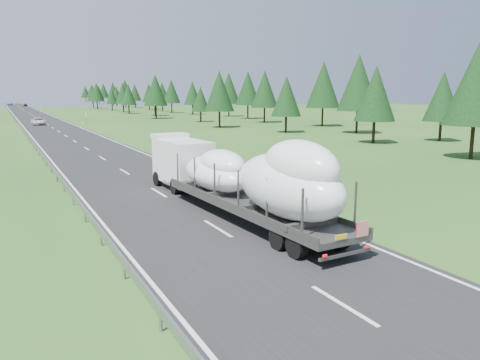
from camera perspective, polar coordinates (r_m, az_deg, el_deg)
name	(u,v)px	position (r m, az deg, el deg)	size (l,w,h in m)	color
ground	(218,229)	(21.93, -2.75, -5.96)	(400.00, 400.00, 0.00)	#284E1A
road_surface	(40,120)	(119.63, -23.19, 6.73)	(10.00, 400.00, 0.02)	black
guardrail	(15,118)	(119.28, -25.76, 6.81)	(0.10, 400.00, 0.76)	slate
marker_posts	(47,110)	(174.91, -22.45, 7.90)	(0.13, 350.08, 1.00)	silver
highway_sign	(86,115)	(100.51, -18.26, 7.50)	(0.08, 0.90, 2.60)	slate
tree_line_right	(173,91)	(148.13, -8.14, 10.70)	(27.68, 339.19, 12.55)	black
boat_truck	(237,174)	(23.62, -0.34, 0.71)	(3.33, 18.89, 4.40)	white
distant_van	(38,121)	(101.56, -23.36, 6.58)	(2.39, 5.18, 1.44)	silver
distant_car_dark	(25,105)	(249.16, -24.70, 8.33)	(1.65, 4.10, 1.40)	black
distant_car_blue	(10,104)	(272.48, -26.22, 8.32)	(1.51, 4.34, 1.43)	#182844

